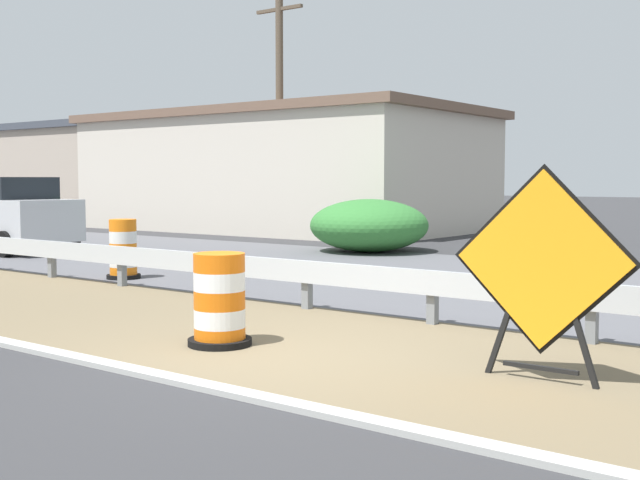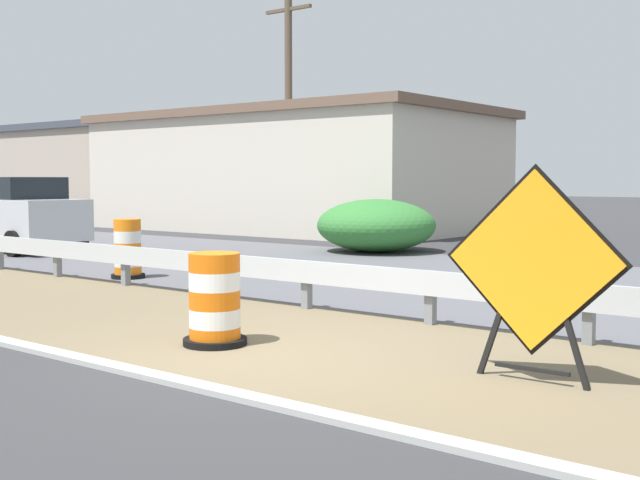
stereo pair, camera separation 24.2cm
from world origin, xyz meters
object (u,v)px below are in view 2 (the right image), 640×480
at_px(traffic_barrel_close, 128,251).
at_px(traffic_barrel_nearest, 215,304).
at_px(warning_sign_diamond, 533,268).
at_px(car_lead_far_lane, 18,214).
at_px(utility_pole_near, 289,112).

bearing_deg(traffic_barrel_close, traffic_barrel_nearest, -120.14).
height_order(traffic_barrel_nearest, traffic_barrel_close, traffic_barrel_close).
relative_size(warning_sign_diamond, traffic_barrel_nearest, 1.93).
xyz_separation_m(traffic_barrel_close, car_lead_far_lane, (1.92, 6.88, 0.46)).
bearing_deg(traffic_barrel_close, warning_sign_diamond, -106.29).
relative_size(warning_sign_diamond, traffic_barrel_close, 1.80).
bearing_deg(utility_pole_near, car_lead_far_lane, 162.58).
distance_m(warning_sign_diamond, traffic_barrel_close, 9.63).
xyz_separation_m(traffic_barrel_nearest, car_lead_far_lane, (5.25, 12.60, 0.49)).
bearing_deg(traffic_barrel_nearest, traffic_barrel_close, 59.86).
bearing_deg(traffic_barrel_nearest, warning_sign_diamond, -79.86).
height_order(car_lead_far_lane, utility_pole_near, utility_pole_near).
distance_m(warning_sign_diamond, utility_pole_near, 18.77).
bearing_deg(warning_sign_diamond, car_lead_far_lane, -107.30).
bearing_deg(traffic_barrel_nearest, car_lead_far_lane, 67.39).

